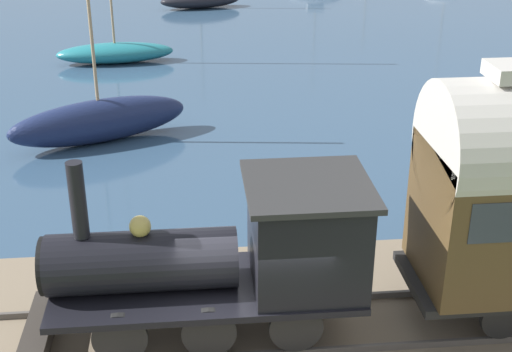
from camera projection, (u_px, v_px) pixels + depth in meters
rail_embankment at (251, 341)px, 12.78m from camera, size 5.88×56.00×0.59m
steam_locomotive at (237, 251)px, 11.99m from camera, size 2.14×5.85×3.25m
sailboat_navy at (100, 120)px, 21.93m from camera, size 3.27×5.60×5.74m
sailboat_teal at (115, 51)px, 30.29m from camera, size 1.83×5.02×9.17m
sailboat_black at (200, 0)px, 40.96m from camera, size 2.27×4.84×5.73m
rowboat_far_out at (454, 138)px, 21.83m from camera, size 1.90×2.17×0.48m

